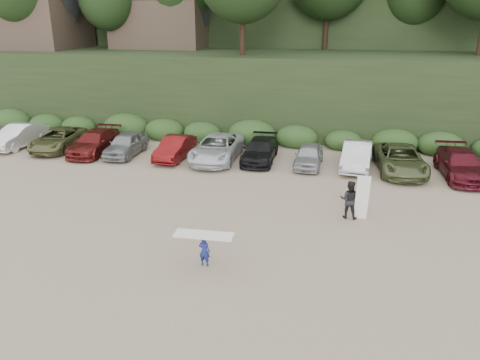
# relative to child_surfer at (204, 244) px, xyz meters

# --- Properties ---
(ground) EXTENTS (120.00, 120.00, 0.00)m
(ground) POSITION_rel_child_surfer_xyz_m (0.45, 3.11, -0.90)
(ground) COLOR tan
(ground) RESTS_ON ground
(parked_cars) EXTENTS (39.15, 5.98, 1.64)m
(parked_cars) POSITION_rel_child_surfer_xyz_m (-0.69, 13.14, -0.13)
(parked_cars) COLOR #BBBAC0
(parked_cars) RESTS_ON ground
(child_surfer) EXTENTS (2.22, 0.70, 1.32)m
(child_surfer) POSITION_rel_child_surfer_xyz_m (0.00, 0.00, 0.00)
(child_surfer) COLOR navy
(child_surfer) RESTS_ON ground
(adult_surfer) EXTENTS (1.37, 0.83, 2.14)m
(adult_surfer) POSITION_rel_child_surfer_xyz_m (5.39, 5.61, 0.03)
(adult_surfer) COLOR black
(adult_surfer) RESTS_ON ground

